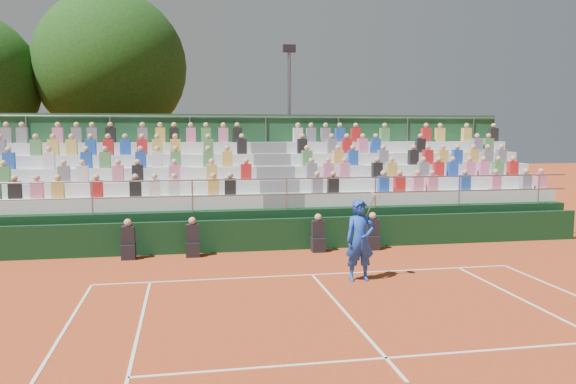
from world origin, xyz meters
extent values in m
plane|color=#AC411C|center=(0.00, 0.00, 0.00)|extent=(90.00, 90.00, 0.00)
cube|color=white|center=(0.00, 0.00, 0.01)|extent=(11.00, 0.06, 0.01)
cube|color=white|center=(0.00, -3.20, 0.01)|extent=(0.06, 6.40, 0.01)
cube|color=white|center=(0.00, -5.49, 0.01)|extent=(8.22, 0.06, 0.01)
cube|color=black|center=(0.00, 3.20, 0.50)|extent=(20.00, 0.15, 1.00)
cube|color=black|center=(-4.88, 2.75, 0.22)|extent=(0.40, 0.40, 0.44)
cube|color=black|center=(-4.88, 2.75, 0.70)|extent=(0.38, 0.25, 0.55)
sphere|color=tan|center=(-4.88, 2.75, 1.08)|extent=(0.22, 0.22, 0.22)
cube|color=black|center=(-3.03, 2.75, 0.22)|extent=(0.40, 0.40, 0.44)
cube|color=black|center=(-3.03, 2.75, 0.70)|extent=(0.38, 0.25, 0.55)
sphere|color=tan|center=(-3.03, 2.75, 1.08)|extent=(0.22, 0.22, 0.22)
cube|color=black|center=(0.81, 2.75, 0.22)|extent=(0.40, 0.40, 0.44)
cube|color=black|center=(0.81, 2.75, 0.70)|extent=(0.38, 0.25, 0.55)
sphere|color=tan|center=(0.81, 2.75, 1.08)|extent=(0.22, 0.22, 0.22)
cube|color=black|center=(2.57, 2.75, 0.22)|extent=(0.40, 0.40, 0.44)
cube|color=black|center=(2.57, 2.75, 0.70)|extent=(0.38, 0.25, 0.55)
sphere|color=tan|center=(2.57, 2.75, 1.08)|extent=(0.22, 0.22, 0.22)
cube|color=black|center=(0.00, 6.30, 0.60)|extent=(20.00, 5.20, 1.20)
cube|color=silver|center=(-5.35, 4.62, 1.41)|extent=(9.30, 0.85, 0.42)
cube|color=silver|center=(5.35, 4.62, 1.41)|extent=(9.30, 0.85, 0.42)
cube|color=slate|center=(0.00, 4.62, 1.41)|extent=(1.40, 0.85, 0.42)
cube|color=silver|center=(-5.35, 5.47, 1.83)|extent=(9.30, 0.85, 0.42)
cube|color=silver|center=(5.35, 5.47, 1.83)|extent=(9.30, 0.85, 0.42)
cube|color=slate|center=(0.00, 5.47, 1.83)|extent=(1.40, 0.85, 0.42)
cube|color=silver|center=(-5.35, 6.33, 2.25)|extent=(9.30, 0.85, 0.42)
cube|color=silver|center=(5.35, 6.33, 2.25)|extent=(9.30, 0.85, 0.42)
cube|color=slate|center=(0.00, 6.33, 2.25)|extent=(1.40, 0.85, 0.42)
cube|color=silver|center=(-5.35, 7.17, 2.67)|extent=(9.30, 0.85, 0.42)
cube|color=silver|center=(5.35, 7.17, 2.67)|extent=(9.30, 0.85, 0.42)
cube|color=slate|center=(0.00, 7.17, 2.67)|extent=(1.40, 0.85, 0.42)
cube|color=silver|center=(-5.35, 8.03, 3.09)|extent=(9.30, 0.85, 0.42)
cube|color=silver|center=(5.35, 8.03, 3.09)|extent=(9.30, 0.85, 0.42)
cube|color=slate|center=(0.00, 8.03, 3.09)|extent=(1.40, 0.85, 0.42)
cube|color=#1B4826|center=(0.00, 8.55, 2.20)|extent=(20.00, 0.12, 4.40)
cylinder|color=gray|center=(0.00, 3.75, 2.20)|extent=(20.00, 0.05, 0.05)
cylinder|color=gray|center=(0.00, 8.45, 4.30)|extent=(20.00, 0.05, 0.05)
cube|color=black|center=(-8.38, 4.47, 1.90)|extent=(0.36, 0.24, 0.56)
cube|color=pink|center=(-7.74, 4.47, 1.90)|extent=(0.36, 0.24, 0.56)
cube|color=gold|center=(-7.12, 4.47, 1.90)|extent=(0.36, 0.24, 0.56)
cube|color=red|center=(-5.97, 4.47, 1.90)|extent=(0.36, 0.24, 0.56)
cube|color=black|center=(-4.78, 4.47, 1.90)|extent=(0.36, 0.24, 0.56)
cube|color=silver|center=(-4.18, 4.47, 1.90)|extent=(0.36, 0.24, 0.56)
cube|color=silver|center=(-3.56, 4.47, 1.90)|extent=(0.36, 0.24, 0.56)
cube|color=gold|center=(-2.31, 4.47, 1.90)|extent=(0.36, 0.24, 0.56)
cube|color=black|center=(-1.76, 4.47, 1.90)|extent=(0.36, 0.24, 0.56)
cube|color=#4C8C4C|center=(-8.92, 5.32, 2.32)|extent=(0.36, 0.24, 0.56)
cube|color=slate|center=(-7.10, 5.32, 2.32)|extent=(0.36, 0.24, 0.56)
cube|color=silver|center=(-6.52, 5.32, 2.32)|extent=(0.36, 0.24, 0.56)
cube|color=pink|center=(-5.40, 5.32, 2.32)|extent=(0.36, 0.24, 0.56)
cube|color=black|center=(-4.77, 5.32, 2.32)|extent=(0.36, 0.24, 0.56)
cube|color=pink|center=(-3.56, 5.32, 2.32)|extent=(0.36, 0.24, 0.56)
cube|color=gold|center=(-2.31, 5.32, 2.32)|extent=(0.36, 0.24, 0.56)
cube|color=red|center=(-1.14, 5.32, 2.32)|extent=(0.36, 0.24, 0.56)
cube|color=#1E4CB2|center=(-9.00, 6.17, 2.74)|extent=(0.36, 0.24, 0.56)
cube|color=silver|center=(-7.73, 6.17, 2.74)|extent=(0.36, 0.24, 0.56)
cube|color=#1E4CB2|center=(-6.53, 6.17, 2.74)|extent=(0.36, 0.24, 0.56)
cube|color=#4C8C4C|center=(-5.91, 6.17, 2.74)|extent=(0.36, 0.24, 0.56)
cube|color=#1E4CB2|center=(-4.72, 6.17, 2.74)|extent=(0.36, 0.24, 0.56)
cube|color=silver|center=(-4.16, 6.17, 2.74)|extent=(0.36, 0.24, 0.56)
cube|color=#4C8C4C|center=(-3.53, 6.17, 2.74)|extent=(0.36, 0.24, 0.56)
cube|color=#4C8C4C|center=(-2.39, 6.17, 2.74)|extent=(0.36, 0.24, 0.56)
cube|color=gold|center=(-1.72, 6.17, 2.74)|extent=(0.36, 0.24, 0.56)
cube|color=slate|center=(-9.50, 7.02, 3.16)|extent=(0.36, 0.24, 0.56)
cube|color=#4C8C4C|center=(-8.34, 7.02, 3.16)|extent=(0.36, 0.24, 0.56)
cube|color=gold|center=(-7.77, 7.02, 3.16)|extent=(0.36, 0.24, 0.56)
cube|color=gold|center=(-7.15, 7.02, 3.16)|extent=(0.36, 0.24, 0.56)
cube|color=#1E4CB2|center=(-6.50, 7.02, 3.16)|extent=(0.36, 0.24, 0.56)
cube|color=red|center=(-5.90, 7.02, 3.16)|extent=(0.36, 0.24, 0.56)
cube|color=#1E4CB2|center=(-5.31, 7.02, 3.16)|extent=(0.36, 0.24, 0.56)
cube|color=red|center=(-4.73, 7.02, 3.16)|extent=(0.36, 0.24, 0.56)
cube|color=gold|center=(-4.19, 7.02, 3.16)|extent=(0.36, 0.24, 0.56)
cube|color=gold|center=(-3.54, 7.02, 3.16)|extent=(0.36, 0.24, 0.56)
cube|color=#4C8C4C|center=(-2.35, 7.02, 3.16)|extent=(0.36, 0.24, 0.56)
cube|color=black|center=(-1.11, 7.02, 3.16)|extent=(0.36, 0.24, 0.56)
cube|color=slate|center=(-9.52, 7.88, 3.58)|extent=(0.36, 0.24, 0.56)
cube|color=slate|center=(-9.00, 7.88, 3.58)|extent=(0.36, 0.24, 0.56)
cube|color=pink|center=(-7.77, 7.88, 3.58)|extent=(0.36, 0.24, 0.56)
cube|color=slate|center=(-7.11, 7.88, 3.58)|extent=(0.36, 0.24, 0.56)
cube|color=slate|center=(-6.57, 7.88, 3.58)|extent=(0.36, 0.24, 0.56)
cube|color=black|center=(-5.92, 7.88, 3.58)|extent=(0.36, 0.24, 0.56)
cube|color=slate|center=(-4.76, 7.88, 3.58)|extent=(0.36, 0.24, 0.56)
cube|color=gold|center=(-4.11, 7.88, 3.58)|extent=(0.36, 0.24, 0.56)
cube|color=black|center=(-3.60, 7.88, 3.58)|extent=(0.36, 0.24, 0.56)
cube|color=pink|center=(-2.97, 7.88, 3.58)|extent=(0.36, 0.24, 0.56)
cube|color=#4C8C4C|center=(-2.40, 7.88, 3.58)|extent=(0.36, 0.24, 0.56)
cube|color=pink|center=(-1.74, 7.88, 3.58)|extent=(0.36, 0.24, 0.56)
cube|color=black|center=(-1.20, 7.88, 3.58)|extent=(0.36, 0.24, 0.56)
cube|color=slate|center=(1.18, 4.47, 1.90)|extent=(0.36, 0.24, 0.56)
cube|color=black|center=(1.74, 4.47, 1.90)|extent=(0.36, 0.24, 0.56)
cube|color=#1E4CB2|center=(3.53, 4.47, 1.90)|extent=(0.36, 0.24, 0.56)
cube|color=red|center=(4.13, 4.47, 1.90)|extent=(0.36, 0.24, 0.56)
cube|color=pink|center=(4.79, 4.47, 1.90)|extent=(0.36, 0.24, 0.56)
cube|color=pink|center=(5.33, 4.47, 1.90)|extent=(0.36, 0.24, 0.56)
cube|color=#1E4CB2|center=(6.57, 4.47, 1.90)|extent=(0.36, 0.24, 0.56)
cube|color=pink|center=(7.76, 4.47, 1.90)|extent=(0.36, 0.24, 0.56)
cube|color=slate|center=(8.96, 4.47, 1.90)|extent=(0.36, 0.24, 0.56)
cube|color=pink|center=(9.57, 4.47, 1.90)|extent=(0.36, 0.24, 0.56)
cube|color=slate|center=(1.17, 5.32, 2.32)|extent=(0.36, 0.24, 0.56)
cube|color=pink|center=(1.78, 5.32, 2.32)|extent=(0.36, 0.24, 0.56)
cube|color=pink|center=(2.37, 5.32, 2.32)|extent=(0.36, 0.24, 0.56)
cube|color=black|center=(3.60, 5.32, 2.32)|extent=(0.36, 0.24, 0.56)
cube|color=gold|center=(4.15, 5.32, 2.32)|extent=(0.36, 0.24, 0.56)
cube|color=slate|center=(5.36, 5.32, 2.32)|extent=(0.36, 0.24, 0.56)
cube|color=red|center=(5.96, 5.32, 2.32)|extent=(0.36, 0.24, 0.56)
cube|color=#1E4CB2|center=(6.52, 5.32, 2.32)|extent=(0.36, 0.24, 0.56)
cube|color=pink|center=(7.19, 5.32, 2.32)|extent=(0.36, 0.24, 0.56)
cube|color=pink|center=(7.75, 5.32, 2.32)|extent=(0.36, 0.24, 0.56)
cube|color=#4C8C4C|center=(8.35, 5.32, 2.32)|extent=(0.36, 0.24, 0.56)
cube|color=red|center=(8.96, 5.32, 2.32)|extent=(0.36, 0.24, 0.56)
cube|color=#4C8C4C|center=(1.20, 6.17, 2.74)|extent=(0.36, 0.24, 0.56)
cube|color=gold|center=(2.37, 6.17, 2.74)|extent=(0.36, 0.24, 0.56)
cube|color=#1E4CB2|center=(2.95, 6.17, 2.74)|extent=(0.36, 0.24, 0.56)
cube|color=slate|center=(4.12, 6.17, 2.74)|extent=(0.36, 0.24, 0.56)
cube|color=black|center=(5.33, 6.17, 2.74)|extent=(0.36, 0.24, 0.56)
cube|color=red|center=(5.92, 6.17, 2.74)|extent=(0.36, 0.24, 0.56)
cube|color=gold|center=(6.53, 6.17, 2.74)|extent=(0.36, 0.24, 0.56)
cube|color=#1E4CB2|center=(7.12, 6.17, 2.74)|extent=(0.36, 0.24, 0.56)
cube|color=gold|center=(7.78, 6.17, 2.74)|extent=(0.36, 0.24, 0.56)
cube|color=slate|center=(8.40, 6.17, 2.74)|extent=(0.36, 0.24, 0.56)
cube|color=slate|center=(8.97, 6.17, 2.74)|extent=(0.36, 0.24, 0.56)
cube|color=black|center=(1.19, 7.02, 3.16)|extent=(0.36, 0.24, 0.56)
cube|color=slate|center=(2.35, 7.02, 3.16)|extent=(0.36, 0.24, 0.56)
cube|color=red|center=(2.95, 7.02, 3.16)|extent=(0.36, 0.24, 0.56)
cube|color=pink|center=(3.59, 7.02, 3.16)|extent=(0.36, 0.24, 0.56)
cube|color=#1E4CB2|center=(4.12, 7.02, 3.16)|extent=(0.36, 0.24, 0.56)
cube|color=black|center=(5.97, 7.02, 3.16)|extent=(0.36, 0.24, 0.56)
cube|color=slate|center=(8.40, 7.02, 3.16)|extent=(0.36, 0.24, 0.56)
cube|color=#4C8C4C|center=(8.90, 7.02, 3.16)|extent=(0.36, 0.24, 0.56)
cube|color=silver|center=(1.19, 7.88, 3.58)|extent=(0.36, 0.24, 0.56)
cube|color=slate|center=(1.72, 7.88, 3.58)|extent=(0.36, 0.24, 0.56)
cube|color=slate|center=(2.32, 7.88, 3.58)|extent=(0.36, 0.24, 0.56)
cube|color=#1E4CB2|center=(2.91, 7.88, 3.58)|extent=(0.36, 0.24, 0.56)
cube|color=red|center=(3.57, 7.88, 3.58)|extent=(0.36, 0.24, 0.56)
cube|color=#4C8C4C|center=(4.79, 7.88, 3.58)|extent=(0.36, 0.24, 0.56)
cube|color=red|center=(6.58, 7.88, 3.58)|extent=(0.36, 0.24, 0.56)
cube|color=gold|center=(7.19, 7.88, 3.58)|extent=(0.36, 0.24, 0.56)
cube|color=gold|center=(8.38, 7.88, 3.58)|extent=(0.36, 0.24, 0.56)
cube|color=black|center=(9.60, 7.88, 3.58)|extent=(0.36, 0.24, 0.56)
imported|color=#1742B3|center=(1.05, -0.73, 1.02)|extent=(0.75, 0.49, 2.04)
cylinder|color=gray|center=(1.30, -0.73, 1.85)|extent=(0.26, 0.03, 0.51)
cylinder|color=#E5D866|center=(1.45, -0.73, 2.15)|extent=(0.26, 0.28, 0.14)
cylinder|color=#3B2815|center=(-6.59, 14.17, 1.97)|extent=(0.50, 0.50, 3.93)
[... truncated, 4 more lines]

